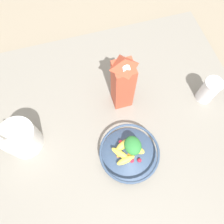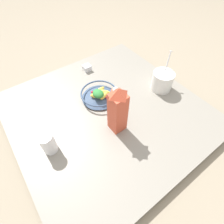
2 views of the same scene
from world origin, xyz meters
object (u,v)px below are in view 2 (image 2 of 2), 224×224
(milk_carton, at_px, (118,110))
(drinking_cup, at_px, (48,143))
(yogurt_tub, at_px, (162,80))
(spice_jar, at_px, (87,68))
(fruit_bowl, at_px, (99,95))

(milk_carton, height_order, drinking_cup, milk_carton)
(yogurt_tub, xyz_separation_m, spice_jar, (0.31, -0.47, -0.05))
(fruit_bowl, distance_m, spice_jar, 0.32)
(drinking_cup, bearing_deg, fruit_bowl, -158.77)
(milk_carton, bearing_deg, yogurt_tub, -169.31)
(yogurt_tub, distance_m, spice_jar, 0.56)
(milk_carton, distance_m, spice_jar, 0.58)
(drinking_cup, bearing_deg, yogurt_tub, 179.49)
(milk_carton, distance_m, drinking_cup, 0.38)
(fruit_bowl, height_order, milk_carton, milk_carton)
(fruit_bowl, relative_size, drinking_cup, 1.85)
(drinking_cup, relative_size, spice_jar, 2.30)
(fruit_bowl, relative_size, yogurt_tub, 1.00)
(fruit_bowl, distance_m, drinking_cup, 0.44)
(fruit_bowl, relative_size, milk_carton, 0.79)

